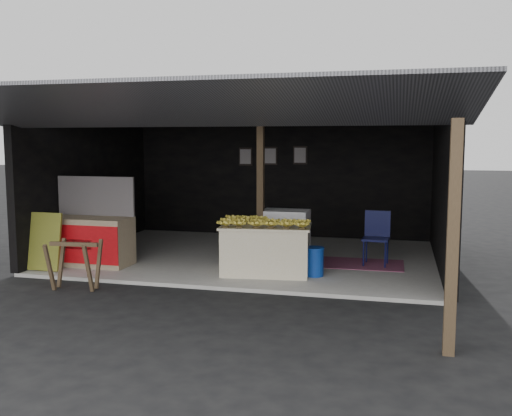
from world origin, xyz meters
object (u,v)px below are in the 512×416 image
(banana_table, at_px, (266,249))
(sawhorse, at_px, (74,260))
(neighbor_stall, at_px, (89,238))
(white_crate, at_px, (285,236))
(water_barrel, at_px, (314,262))
(plastic_chair, at_px, (377,233))

(banana_table, relative_size, sawhorse, 2.06)
(neighbor_stall, relative_size, sawhorse, 2.05)
(neighbor_stall, bearing_deg, banana_table, 2.28)
(banana_table, bearing_deg, white_crate, 77.48)
(white_crate, height_order, sawhorse, white_crate)
(water_barrel, bearing_deg, neighbor_stall, -178.22)
(banana_table, relative_size, water_barrel, 3.53)
(water_barrel, bearing_deg, banana_table, -177.89)
(white_crate, distance_m, sawhorse, 3.81)
(neighbor_stall, bearing_deg, white_crate, 20.06)
(sawhorse, relative_size, plastic_chair, 0.79)
(white_crate, xyz_separation_m, plastic_chair, (1.65, 0.11, 0.10))
(water_barrel, bearing_deg, sawhorse, -155.20)
(plastic_chair, bearing_deg, water_barrel, -124.76)
(sawhorse, bearing_deg, plastic_chair, 26.28)
(white_crate, xyz_separation_m, sawhorse, (-2.74, -2.65, -0.06))
(banana_table, bearing_deg, water_barrel, -4.57)
(white_crate, distance_m, plastic_chair, 1.66)
(white_crate, height_order, plastic_chair, plastic_chair)
(sawhorse, xyz_separation_m, plastic_chair, (4.39, 2.76, 0.16))
(banana_table, distance_m, sawhorse, 3.06)
(neighbor_stall, bearing_deg, plastic_chair, 15.11)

